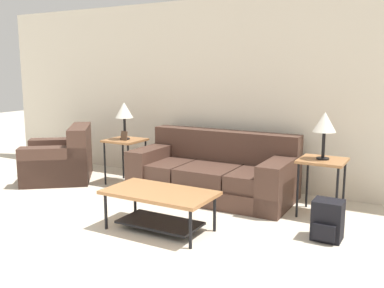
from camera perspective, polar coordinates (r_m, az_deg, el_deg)
wall_back at (r=5.92m, az=7.93°, el=6.65°), size 9.17×0.06×2.60m
couch at (r=5.57m, az=2.95°, el=-4.00°), size 2.07×1.02×0.82m
armchair at (r=6.67m, az=-17.07°, el=-2.14°), size 1.35×1.36×0.80m
coffee_table at (r=4.40m, az=-4.34°, el=-7.62°), size 1.12×0.62×0.41m
side_table_left at (r=6.17m, az=-8.91°, el=-0.06°), size 0.50×0.49×0.65m
side_table_right at (r=4.98m, az=16.98°, el=-2.80°), size 0.50×0.49×0.65m
table_lamp_left at (r=6.11m, az=-9.03°, el=4.34°), size 0.25×0.25×0.53m
table_lamp_right at (r=4.90m, az=17.27°, el=2.64°), size 0.25×0.25×0.53m
backpack at (r=4.39m, az=17.62°, el=-9.70°), size 0.28×0.31×0.39m
picture_frame at (r=6.07m, az=-9.05°, el=1.10°), size 0.10×0.04×0.13m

